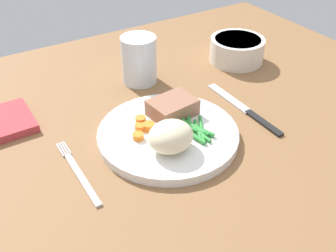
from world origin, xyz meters
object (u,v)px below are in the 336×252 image
object	(u,v)px
water_glass	(139,63)
fork	(78,172)
dinner_plate	(168,134)
knife	(245,110)
salad_bowl	(237,49)
meat_portion	(172,107)

from	to	relation	value
water_glass	fork	bearing A→B (deg)	-136.85
dinner_plate	water_glass	size ratio (longest dim) A/B	2.44
knife	salad_bowl	bearing A→B (deg)	52.16
dinner_plate	meat_portion	distance (cm)	5.54
fork	salad_bowl	size ratio (longest dim) A/B	1.34
dinner_plate	salad_bowl	world-z (taller)	salad_bowl
dinner_plate	meat_portion	world-z (taller)	meat_portion
meat_portion	knife	world-z (taller)	meat_portion
knife	water_glass	world-z (taller)	water_glass
meat_portion	water_glass	xyz separation A→B (cm)	(2.14, 16.54, 1.14)
dinner_plate	water_glass	bearing A→B (deg)	75.09
dinner_plate	salad_bowl	distance (cm)	33.75
water_glass	dinner_plate	bearing A→B (deg)	-104.91
dinner_plate	fork	xyz separation A→B (cm)	(-16.58, -0.26, -0.60)
dinner_plate	knife	xyz separation A→B (cm)	(17.08, -0.29, -0.60)
water_glass	knife	bearing A→B (deg)	-60.56
meat_portion	fork	bearing A→B (deg)	-168.38
salad_bowl	dinner_plate	bearing A→B (deg)	-149.68
fork	knife	distance (cm)	33.66
meat_portion	water_glass	distance (cm)	16.72
meat_portion	fork	distance (cm)	20.48
dinner_plate	water_glass	xyz separation A→B (cm)	(5.42, 20.37, 3.44)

